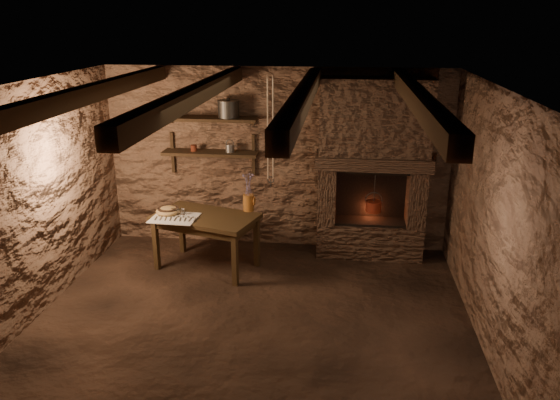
# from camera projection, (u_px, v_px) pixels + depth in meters

# --- Properties ---
(floor) EXTENTS (4.50, 4.50, 0.00)m
(floor) POSITION_uv_depth(u_px,v_px,m) (253.00, 318.00, 5.71)
(floor) COLOR black
(floor) RESTS_ON ground
(back_wall) EXTENTS (4.50, 0.04, 2.40)m
(back_wall) POSITION_uv_depth(u_px,v_px,m) (276.00, 159.00, 7.21)
(back_wall) COLOR #4E3224
(back_wall) RESTS_ON floor
(front_wall) EXTENTS (4.50, 0.04, 2.40)m
(front_wall) POSITION_uv_depth(u_px,v_px,m) (198.00, 315.00, 3.44)
(front_wall) COLOR #4E3224
(front_wall) RESTS_ON floor
(left_wall) EXTENTS (0.04, 4.00, 2.40)m
(left_wall) POSITION_uv_depth(u_px,v_px,m) (34.00, 201.00, 5.57)
(left_wall) COLOR #4E3224
(left_wall) RESTS_ON floor
(right_wall) EXTENTS (0.04, 4.00, 2.40)m
(right_wall) POSITION_uv_depth(u_px,v_px,m) (490.00, 219.00, 5.07)
(right_wall) COLOR #4E3224
(right_wall) RESTS_ON floor
(ceiling) EXTENTS (4.50, 4.00, 0.04)m
(ceiling) POSITION_uv_depth(u_px,v_px,m) (249.00, 85.00, 4.94)
(ceiling) COLOR black
(ceiling) RESTS_ON back_wall
(beam_far_left) EXTENTS (0.14, 3.95, 0.16)m
(beam_far_left) POSITION_uv_depth(u_px,v_px,m) (92.00, 93.00, 5.14)
(beam_far_left) COLOR black
(beam_far_left) RESTS_ON ceiling
(beam_mid_left) EXTENTS (0.14, 3.95, 0.16)m
(beam_mid_left) POSITION_uv_depth(u_px,v_px,m) (196.00, 94.00, 5.03)
(beam_mid_left) COLOR black
(beam_mid_left) RESTS_ON ceiling
(beam_mid_right) EXTENTS (0.14, 3.95, 0.16)m
(beam_mid_right) POSITION_uv_depth(u_px,v_px,m) (304.00, 96.00, 4.91)
(beam_mid_right) COLOR black
(beam_mid_right) RESTS_ON ceiling
(beam_far_right) EXTENTS (0.14, 3.95, 0.16)m
(beam_far_right) POSITION_uv_depth(u_px,v_px,m) (417.00, 98.00, 4.80)
(beam_far_right) COLOR black
(beam_far_right) RESTS_ON ceiling
(shelf_lower) EXTENTS (1.25, 0.30, 0.04)m
(shelf_lower) POSITION_uv_depth(u_px,v_px,m) (210.00, 153.00, 7.12)
(shelf_lower) COLOR black
(shelf_lower) RESTS_ON back_wall
(shelf_upper) EXTENTS (1.25, 0.30, 0.04)m
(shelf_upper) POSITION_uv_depth(u_px,v_px,m) (209.00, 119.00, 6.97)
(shelf_upper) COLOR black
(shelf_upper) RESTS_ON back_wall
(hearth) EXTENTS (1.43, 0.51, 2.30)m
(hearth) POSITION_uv_depth(u_px,v_px,m) (373.00, 165.00, 6.84)
(hearth) COLOR #3D291E
(hearth) RESTS_ON floor
(work_table) EXTENTS (1.37, 1.02, 0.70)m
(work_table) POSITION_uv_depth(u_px,v_px,m) (206.00, 240.00, 6.73)
(work_table) COLOR black
(work_table) RESTS_ON floor
(linen_cloth) EXTENTS (0.57, 0.47, 0.01)m
(linen_cloth) POSITION_uv_depth(u_px,v_px,m) (174.00, 218.00, 6.53)
(linen_cloth) COLOR silver
(linen_cloth) RESTS_ON work_table
(pewter_cutlery_row) EXTENTS (0.46, 0.20, 0.01)m
(pewter_cutlery_row) POSITION_uv_depth(u_px,v_px,m) (174.00, 218.00, 6.51)
(pewter_cutlery_row) COLOR #9B988D
(pewter_cutlery_row) RESTS_ON linen_cloth
(drinking_glasses) EXTENTS (0.18, 0.05, 0.07)m
(drinking_glasses) POSITION_uv_depth(u_px,v_px,m) (178.00, 212.00, 6.62)
(drinking_glasses) COLOR white
(drinking_glasses) RESTS_ON linen_cloth
(stoneware_jug) EXTENTS (0.15, 0.15, 0.47)m
(stoneware_jug) POSITION_uv_depth(u_px,v_px,m) (249.00, 195.00, 6.73)
(stoneware_jug) COLOR #A1591F
(stoneware_jug) RESTS_ON work_table
(wooden_bowl) EXTENTS (0.31, 0.31, 0.11)m
(wooden_bowl) POSITION_uv_depth(u_px,v_px,m) (168.00, 211.00, 6.67)
(wooden_bowl) COLOR #AB814A
(wooden_bowl) RESTS_ON work_table
(iron_stockpot) EXTENTS (0.35, 0.35, 0.20)m
(iron_stockpot) POSITION_uv_depth(u_px,v_px,m) (228.00, 110.00, 6.91)
(iron_stockpot) COLOR #2D2B28
(iron_stockpot) RESTS_ON shelf_upper
(tin_pan) EXTENTS (0.28, 0.19, 0.26)m
(tin_pan) POSITION_uv_depth(u_px,v_px,m) (177.00, 105.00, 7.07)
(tin_pan) COLOR gray
(tin_pan) RESTS_ON shelf_upper
(small_kettle) EXTENTS (0.16, 0.13, 0.16)m
(small_kettle) POSITION_uv_depth(u_px,v_px,m) (230.00, 148.00, 7.07)
(small_kettle) COLOR gray
(small_kettle) RESTS_ON shelf_lower
(rusty_tin) EXTENTS (0.09, 0.09, 0.08)m
(rusty_tin) POSITION_uv_depth(u_px,v_px,m) (194.00, 148.00, 7.12)
(rusty_tin) COLOR #521C10
(rusty_tin) RESTS_ON shelf_lower
(red_pot) EXTENTS (0.26, 0.26, 0.54)m
(red_pot) POSITION_uv_depth(u_px,v_px,m) (374.00, 206.00, 6.96)
(red_pot) COLOR maroon
(red_pot) RESTS_ON hearth
(hanging_ropes) EXTENTS (0.08, 0.08, 1.20)m
(hanging_ropes) POSITION_uv_depth(u_px,v_px,m) (270.00, 128.00, 6.12)
(hanging_ropes) COLOR tan
(hanging_ropes) RESTS_ON ceiling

